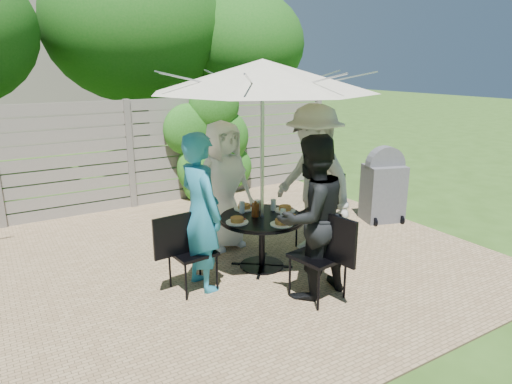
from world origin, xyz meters
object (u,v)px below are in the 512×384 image
patio_table (262,232)px  person_front (311,218)px  person_back (223,186)px  person_left (201,213)px  chair_right (319,228)px  plate_back (244,207)px  glass_right (273,205)px  bbq_grill (383,188)px  plate_extra (290,218)px  umbrella (263,76)px  glass_back (242,207)px  chair_left (192,267)px  coffee_cup (257,206)px  syrup_jug (255,210)px  plate_right (285,209)px  chair_front (319,273)px  glass_front (283,215)px  plate_front (282,223)px  plate_left (237,221)px  chair_back (219,226)px  person_right (313,181)px

patio_table → person_front: (0.09, -0.83, 0.41)m
person_back → person_left: (-0.74, -0.91, 0.01)m
person_back → chair_right: 1.39m
plate_back → glass_right: glass_right is taller
bbq_grill → person_front: bearing=-133.7°
plate_extra → patio_table: bearing=126.8°
umbrella → glass_back: size_ratio=19.87×
chair_left → plate_extra: size_ratio=3.78×
person_left → coffee_cup: person_left is taller
syrup_jug → patio_table: bearing=-33.9°
glass_right → plate_right: bearing=-40.4°
chair_left → glass_right: (1.21, 0.23, 0.45)m
plate_back → patio_table: bearing=-84.1°
plate_back → plate_right: 0.51m
chair_front → glass_front: size_ratio=7.01×
plate_back → glass_back: (-0.09, -0.11, 0.05)m
chair_right → coffee_cup: chair_right is taller
person_front → plate_front: bearing=-90.0°
plate_back → person_front: bearing=-84.1°
glass_back → bbq_grill: bearing=4.8°
plate_front → glass_back: size_ratio=1.86×
patio_table → plate_left: size_ratio=4.23×
chair_back → chair_front: size_ratio=0.85×
umbrella → syrup_jug: (-0.06, 0.04, -1.54)m
chair_back → glass_right: bearing=12.6°
person_front → glass_front: 0.60m
chair_right → plate_extra: 0.93m
person_back → syrup_jug: bearing=-94.4°
glass_back → syrup_jug: (0.07, -0.20, 0.01)m
glass_front → bbq_grill: size_ratio=0.12×
person_right → plate_back: 0.95m
person_right → syrup_jug: (-0.89, -0.04, -0.23)m
person_front → coffee_cup: bearing=-95.4°
plate_front → plate_left: bearing=140.9°
person_right → coffee_cup: (-0.75, 0.14, -0.25)m
chair_right → patio_table: bearing=-0.4°
plate_left → glass_back: 0.37m
person_right → chair_left: bearing=-90.0°
glass_right → bbq_grill: 2.31m
person_right → plate_left: 1.22m
plate_right → syrup_jug: size_ratio=1.62×
patio_table → plate_extra: bearing=-53.2°
bbq_grill → glass_right: bearing=-153.2°
person_left → bbq_grill: size_ratio=1.46×
syrup_jug → coffee_cup: 0.23m
chair_back → person_right: bearing=36.4°
umbrella → glass_front: bearing=-62.1°
plate_back → plate_extra: 0.68m
glass_front → bbq_grill: bbq_grill is taller
plate_right → person_back: bearing=119.3°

